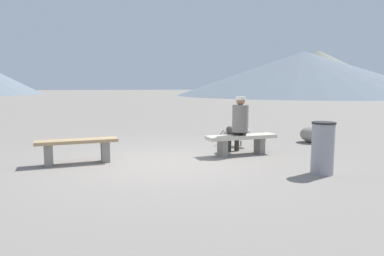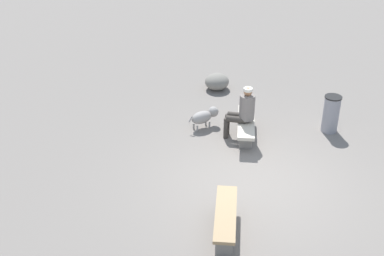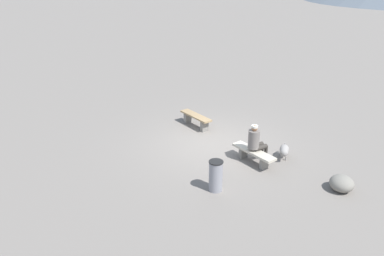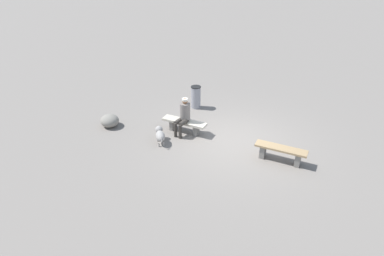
{
  "view_description": "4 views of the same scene",
  "coord_description": "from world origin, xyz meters",
  "px_view_note": "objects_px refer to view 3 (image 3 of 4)",
  "views": [
    {
      "loc": [
        -1.01,
        -6.75,
        1.53
      ],
      "look_at": [
        0.88,
        1.44,
        0.49
      ],
      "focal_mm": 32.66,
      "sensor_mm": 36.0,
      "label": 1
    },
    {
      "loc": [
        -8.63,
        -0.73,
        6.05
      ],
      "look_at": [
        1.12,
        1.5,
        0.45
      ],
      "focal_mm": 48.18,
      "sensor_mm": 36.0,
      "label": 2
    },
    {
      "loc": [
        10.21,
        -6.67,
        5.86
      ],
      "look_at": [
        0.17,
        -0.96,
        0.89
      ],
      "focal_mm": 36.34,
      "sensor_mm": 36.0,
      "label": 3
    },
    {
      "loc": [
        -4.06,
        8.7,
        5.74
      ],
      "look_at": [
        0.82,
        1.29,
        0.86
      ],
      "focal_mm": 31.11,
      "sensor_mm": 36.0,
      "label": 4
    }
  ],
  "objects_px": {
    "bench_left": "(196,119)",
    "seated_person": "(256,141)",
    "dog": "(284,150)",
    "bench_right": "(254,154)",
    "trash_bin": "(216,176)",
    "boulder": "(342,183)"
  },
  "relations": [
    {
      "from": "bench_left",
      "to": "seated_person",
      "type": "relative_size",
      "value": 1.22
    },
    {
      "from": "bench_left",
      "to": "dog",
      "type": "bearing_deg",
      "value": 9.59
    },
    {
      "from": "bench_right",
      "to": "seated_person",
      "type": "bearing_deg",
      "value": 106.08
    },
    {
      "from": "bench_right",
      "to": "trash_bin",
      "type": "xyz_separation_m",
      "value": [
        0.75,
        -1.9,
        0.13
      ]
    },
    {
      "from": "seated_person",
      "to": "bench_left",
      "type": "bearing_deg",
      "value": -177.16
    },
    {
      "from": "trash_bin",
      "to": "dog",
      "type": "bearing_deg",
      "value": 99.38
    },
    {
      "from": "trash_bin",
      "to": "boulder",
      "type": "bearing_deg",
      "value": 60.24
    },
    {
      "from": "dog",
      "to": "trash_bin",
      "type": "distance_m",
      "value": 2.97
    },
    {
      "from": "seated_person",
      "to": "trash_bin",
      "type": "relative_size",
      "value": 1.42
    },
    {
      "from": "bench_left",
      "to": "bench_right",
      "type": "distance_m",
      "value": 3.43
    },
    {
      "from": "seated_person",
      "to": "trash_bin",
      "type": "distance_m",
      "value": 2.15
    },
    {
      "from": "bench_left",
      "to": "bench_right",
      "type": "xyz_separation_m",
      "value": [
        3.43,
        0.1,
        -0.0
      ]
    },
    {
      "from": "bench_right",
      "to": "trash_bin",
      "type": "bearing_deg",
      "value": -75.94
    },
    {
      "from": "bench_left",
      "to": "dog",
      "type": "relative_size",
      "value": 2.37
    },
    {
      "from": "bench_left",
      "to": "dog",
      "type": "distance_m",
      "value": 3.86
    },
    {
      "from": "bench_right",
      "to": "boulder",
      "type": "bearing_deg",
      "value": 17.14
    },
    {
      "from": "bench_right",
      "to": "dog",
      "type": "xyz_separation_m",
      "value": [
        0.26,
        1.03,
        -0.02
      ]
    },
    {
      "from": "seated_person",
      "to": "boulder",
      "type": "xyz_separation_m",
      "value": [
        2.51,
        1.05,
        -0.51
      ]
    },
    {
      "from": "bench_left",
      "to": "trash_bin",
      "type": "distance_m",
      "value": 4.54
    },
    {
      "from": "dog",
      "to": "boulder",
      "type": "height_order",
      "value": "dog"
    },
    {
      "from": "boulder",
      "to": "dog",
      "type": "bearing_deg",
      "value": -177.27
    },
    {
      "from": "trash_bin",
      "to": "boulder",
      "type": "xyz_separation_m",
      "value": [
        1.73,
        3.03,
        -0.23
      ]
    }
  ]
}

